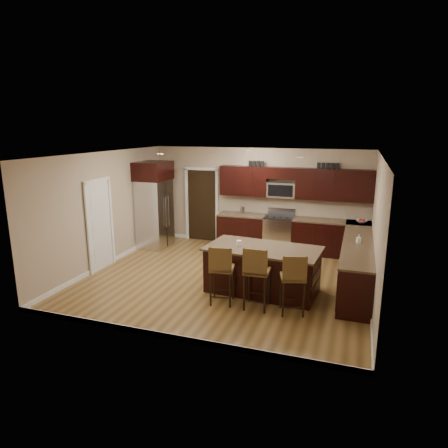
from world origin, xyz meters
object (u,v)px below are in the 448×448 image
(range, at_px, (279,233))
(island, at_px, (263,271))
(refrigerator, at_px, (154,204))
(stool_mid, at_px, (256,271))
(stool_left, at_px, (221,268))
(stool_right, at_px, (293,277))

(range, height_order, island, range)
(range, height_order, refrigerator, refrigerator)
(stool_mid, height_order, refrigerator, refrigerator)
(range, relative_size, stool_mid, 0.94)
(island, relative_size, stool_mid, 1.97)
(stool_left, relative_size, stool_right, 1.02)
(island, height_order, refrigerator, refrigerator)
(range, distance_m, stool_left, 3.73)
(stool_left, bearing_deg, range, 75.71)
(island, xyz_separation_m, stool_mid, (0.08, -0.85, 0.31))
(range, relative_size, island, 0.48)
(range, height_order, stool_mid, stool_mid)
(range, height_order, stool_left, stool_left)
(stool_left, bearing_deg, stool_right, -8.83)
(stool_mid, bearing_deg, stool_left, 178.09)
(stool_right, bearing_deg, stool_mid, 163.65)
(island, xyz_separation_m, refrigerator, (-3.54, 2.08, 0.77))
(island, distance_m, stool_mid, 0.91)
(stool_mid, xyz_separation_m, stool_right, (0.66, 0.01, -0.04))
(refrigerator, bearing_deg, stool_left, -44.71)
(stool_left, height_order, stool_right, stool_left)
(refrigerator, bearing_deg, stool_mid, -38.99)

